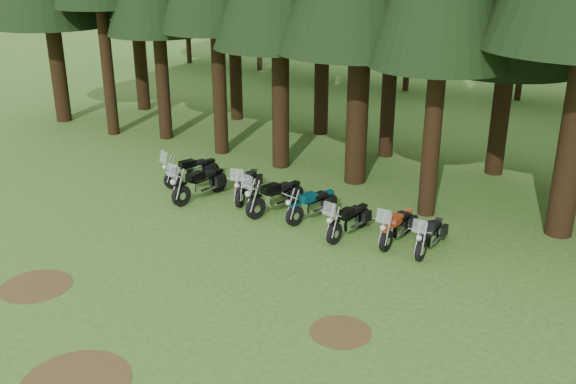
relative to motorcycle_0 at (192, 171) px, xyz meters
name	(u,v)px	position (x,y,z in m)	size (l,w,h in m)	color
ground	(177,286)	(4.76, -5.93, -0.48)	(120.00, 120.00, 0.00)	#36691E
decid_2	(325,2)	(-5.68, 18.85, 4.47)	(6.72, 6.53, 8.40)	black
decid_3	(414,14)	(0.04, 19.20, 4.03)	(6.12, 5.95, 7.65)	black
decid_4	(531,21)	(6.34, 20.40, 3.89)	(5.93, 5.76, 7.41)	black
dirt_patch_0	(36,286)	(1.76, -7.93, -0.48)	(1.80, 1.80, 0.01)	#4C3D1E
dirt_patch_1	(340,332)	(9.26, -5.43, -0.48)	(1.40, 1.40, 0.01)	#4C3D1E
dirt_patch_2	(76,382)	(5.76, -9.93, -0.48)	(2.20, 2.20, 0.01)	#4C3D1E
motorcycle_0	(192,171)	(0.00, 0.00, 0.00)	(0.97, 2.27, 1.45)	black
motorcycle_1	(200,185)	(1.23, -0.97, 0.04)	(0.60, 2.48, 1.56)	black
motorcycle_2	(247,186)	(2.56, -0.07, -0.01)	(1.05, 2.23, 1.43)	black
motorcycle_3	(275,197)	(4.04, -0.50, 0.03)	(0.86, 2.44, 1.54)	black
motorcycle_4	(312,205)	(5.34, -0.30, -0.03)	(0.62, 2.17, 0.89)	black
motorcycle_5	(348,221)	(6.90, -0.78, -0.02)	(0.47, 2.20, 1.38)	black
motorcycle_6	(397,227)	(8.29, -0.38, -0.03)	(0.41, 2.17, 1.37)	black
motorcycle_7	(429,237)	(9.31, -0.42, -0.04)	(0.44, 2.10, 1.32)	black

